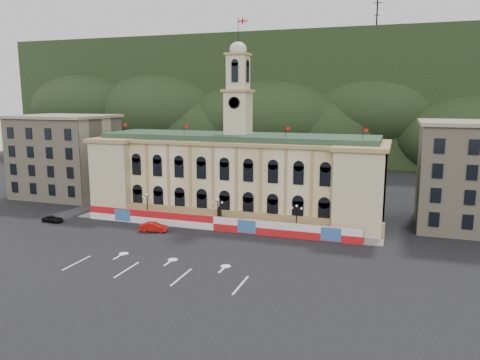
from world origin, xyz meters
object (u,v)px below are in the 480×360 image
(statue, at_px, (220,219))
(red_sedan, at_px, (154,227))
(lamp_center, at_px, (218,210))
(black_suv, at_px, (53,219))

(statue, distance_m, red_sedan, 11.70)
(lamp_center, bearing_deg, black_suv, -167.90)
(statue, xyz_separation_m, black_suv, (-30.00, -7.43, -0.62))
(statue, distance_m, lamp_center, 2.14)
(statue, bearing_deg, lamp_center, -90.00)
(lamp_center, bearing_deg, red_sedan, -147.68)
(lamp_center, distance_m, red_sedan, 11.36)
(statue, height_order, lamp_center, lamp_center)
(lamp_center, distance_m, black_suv, 30.78)
(statue, bearing_deg, black_suv, -166.08)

